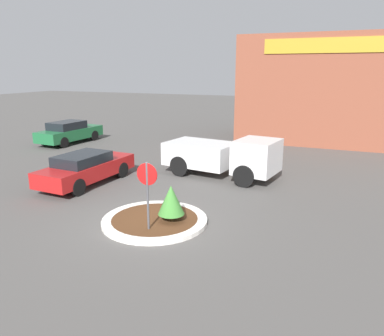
{
  "coord_description": "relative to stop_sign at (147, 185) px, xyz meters",
  "views": [
    {
      "loc": [
        5.62,
        -10.22,
        4.95
      ],
      "look_at": [
        0.23,
        2.67,
        1.25
      ],
      "focal_mm": 35.0,
      "sensor_mm": 36.0,
      "label": 1
    }
  ],
  "objects": [
    {
      "name": "ground_plane",
      "position": [
        -0.23,
        0.82,
        -1.57
      ],
      "size": [
        120.0,
        120.0,
        0.0
      ],
      "primitive_type": "plane",
      "color": "#514F4C"
    },
    {
      "name": "traffic_island",
      "position": [
        -0.23,
        0.82,
        -1.5
      ],
      "size": [
        3.5,
        3.5,
        0.14
      ],
      "color": "silver",
      "rests_on": "ground_plane"
    },
    {
      "name": "stop_sign",
      "position": [
        0.0,
        0.0,
        0.0
      ],
      "size": [
        0.69,
        0.07,
        2.27
      ],
      "color": "#4C4C51",
      "rests_on": "ground_plane"
    },
    {
      "name": "island_shrub",
      "position": [
        0.36,
        0.88,
        -0.71
      ],
      "size": [
        0.87,
        0.87,
        1.2
      ],
      "color": "brown",
      "rests_on": "traffic_island"
    },
    {
      "name": "utility_truck",
      "position": [
        0.11,
        6.97,
        -0.54
      ],
      "size": [
        5.61,
        2.91,
        1.92
      ],
      "rotation": [
        0.0,
        0.0,
        -0.15
      ],
      "color": "silver",
      "rests_on": "ground_plane"
    },
    {
      "name": "storefront_building",
      "position": [
        4.42,
        18.56,
        2.01
      ],
      "size": [
        12.64,
        6.07,
        7.15
      ],
      "color": "brown",
      "rests_on": "ground_plane"
    },
    {
      "name": "parked_sedan_red",
      "position": [
        -5.08,
        3.51,
        -0.83
      ],
      "size": [
        2.01,
        4.88,
        1.4
      ],
      "rotation": [
        0.0,
        0.0,
        1.52
      ],
      "color": "#B21919",
      "rests_on": "ground_plane"
    },
    {
      "name": "parked_sedan_green",
      "position": [
        -12.2,
        10.81,
        -0.8
      ],
      "size": [
        2.11,
        4.85,
        1.51
      ],
      "rotation": [
        0.0,
        0.0,
        1.51
      ],
      "color": "#1E6638",
      "rests_on": "ground_plane"
    }
  ]
}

